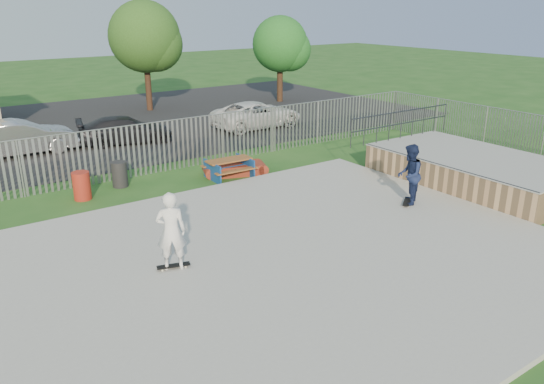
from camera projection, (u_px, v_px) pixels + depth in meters
ground at (278, 263)px, 13.49m from camera, size 120.00×120.00×0.00m
concrete_slab at (278, 261)px, 13.46m from camera, size 15.00×12.00×0.15m
quarter_pipe at (473, 170)px, 19.25m from camera, size 5.50×7.05×2.19m
fence at (221, 175)px, 17.23m from camera, size 26.04×16.02×2.00m
picnic_table at (229, 168)px, 20.07m from camera, size 1.77×1.47×0.73m
funbox at (235, 169)px, 20.55m from camera, size 2.27×1.66×0.41m
trash_bin_red at (82, 186)px, 17.78m from camera, size 0.57×0.57×0.96m
trash_bin_grey at (120, 174)px, 19.04m from camera, size 0.56×0.56×0.93m
parking_lot at (69, 129)px, 28.13m from camera, size 40.00×18.00×0.02m
car_silver at (20, 138)px, 22.93m from camera, size 4.62×1.63×1.52m
car_dark at (125, 130)px, 24.97m from camera, size 4.62×2.74×1.26m
car_white at (257, 115)px, 28.15m from camera, size 5.01×2.37×1.38m
tree_mid at (144, 37)px, 31.65m from camera, size 4.25×4.25×6.56m
tree_right at (280, 44)px, 34.86m from camera, size 3.64×3.64×5.61m
skateboard_a at (407, 203)px, 17.09m from camera, size 0.77×0.63×0.08m
skateboard_b at (174, 267)px, 12.91m from camera, size 0.82×0.42×0.08m
skater_navy at (409, 175)px, 16.78m from camera, size 1.21×1.16×1.96m
skater_white at (171, 231)px, 12.60m from camera, size 0.85×0.74×1.96m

